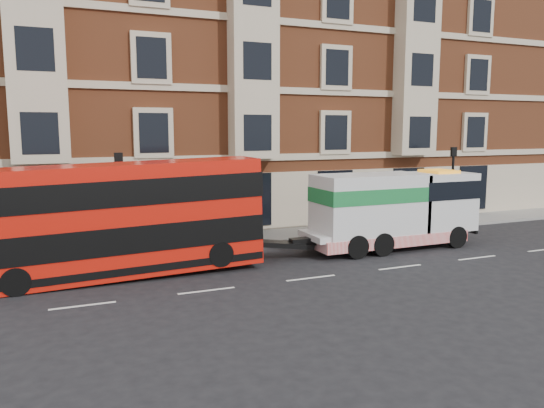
% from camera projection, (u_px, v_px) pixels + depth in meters
% --- Properties ---
extents(ground, '(120.00, 120.00, 0.00)m').
position_uv_depth(ground, '(311.00, 278.00, 19.65)').
color(ground, black).
rests_on(ground, ground).
extents(sidewalk, '(90.00, 3.00, 0.15)m').
position_uv_depth(sidewalk, '(242.00, 238.00, 26.47)').
color(sidewalk, slate).
rests_on(sidewalk, ground).
extents(victorian_terrace, '(45.00, 12.00, 20.40)m').
position_uv_depth(victorian_terrace, '(207.00, 53.00, 32.11)').
color(victorian_terrace, brown).
rests_on(victorian_terrace, ground).
extents(lamp_post_west, '(0.35, 0.15, 4.35)m').
position_uv_depth(lamp_post_west, '(120.00, 195.00, 22.61)').
color(lamp_post_west, black).
rests_on(lamp_post_west, sidewalk).
extents(lamp_post_east, '(0.35, 0.15, 4.35)m').
position_uv_depth(lamp_post_east, '(452.00, 180.00, 29.56)').
color(lamp_post_east, black).
rests_on(lamp_post_east, sidewalk).
extents(double_decker_bus, '(10.46, 2.40, 4.23)m').
position_uv_depth(double_decker_bus, '(120.00, 217.00, 19.57)').
color(double_decker_bus, red).
rests_on(double_decker_bus, ground).
extents(tow_truck, '(8.37, 2.47, 3.49)m').
position_uv_depth(tow_truck, '(391.00, 209.00, 24.28)').
color(tow_truck, silver).
rests_on(tow_truck, ground).
extents(pedestrian, '(0.67, 0.64, 1.55)m').
position_uv_depth(pedestrian, '(16.00, 240.00, 21.95)').
color(pedestrian, black).
rests_on(pedestrian, sidewalk).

